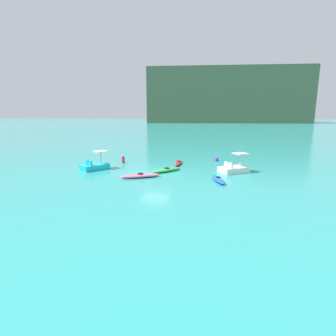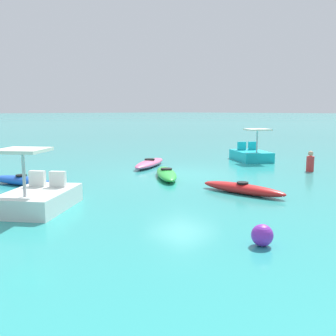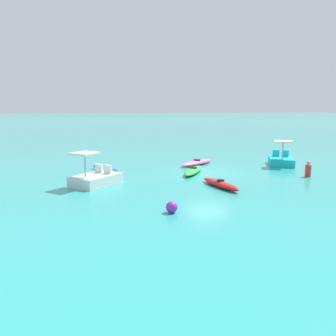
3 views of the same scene
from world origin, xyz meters
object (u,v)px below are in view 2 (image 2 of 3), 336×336
(pedal_boat_white, at_px, (38,197))
(person_near_shore, at_px, (310,162))
(kayak_pink, at_px, (150,163))
(kayak_green, at_px, (166,174))
(buoy_purple, at_px, (262,235))
(kayak_red, at_px, (242,189))
(pedal_boat_cyan, at_px, (251,154))
(kayak_blue, at_px, (21,180))

(pedal_boat_white, relative_size, person_near_shore, 3.21)
(kayak_pink, relative_size, person_near_shore, 3.67)
(kayak_pink, bearing_deg, kayak_green, 59.87)
(buoy_purple, distance_m, person_near_shore, 10.17)
(kayak_green, bearing_deg, kayak_red, 84.65)
(buoy_purple, bearing_deg, kayak_red, -141.24)
(kayak_green, distance_m, pedal_boat_cyan, 6.75)
(kayak_blue, height_order, person_near_shore, person_near_shore)
(kayak_pink, height_order, pedal_boat_white, pedal_boat_white)
(kayak_red, bearing_deg, pedal_boat_white, -26.23)
(pedal_boat_white, bearing_deg, kayak_red, 153.77)
(kayak_green, bearing_deg, kayak_blue, -28.60)
(kayak_blue, relative_size, kayak_pink, 0.84)
(kayak_pink, distance_m, pedal_boat_white, 8.24)
(kayak_blue, bearing_deg, pedal_boat_cyan, 170.10)
(kayak_green, distance_m, pedal_boat_white, 5.90)
(kayak_blue, distance_m, pedal_boat_cyan, 11.54)
(kayak_red, bearing_deg, kayak_pink, -106.48)
(kayak_green, bearing_deg, kayak_pink, -120.13)
(kayak_red, relative_size, person_near_shore, 3.36)
(kayak_blue, xyz_separation_m, pedal_boat_white, (1.16, 3.59, 0.17))
(person_near_shore, bearing_deg, kayak_blue, -29.64)
(kayak_blue, xyz_separation_m, kayak_green, (-4.64, 2.53, 0.00))
(kayak_pink, height_order, kayak_green, same)
(kayak_pink, height_order, person_near_shore, person_near_shore)
(buoy_purple, bearing_deg, pedal_boat_cyan, -146.01)
(kayak_blue, relative_size, pedal_boat_cyan, 0.96)
(kayak_blue, relative_size, pedal_boat_white, 0.96)
(kayak_red, height_order, pedal_boat_cyan, pedal_boat_cyan)
(kayak_pink, xyz_separation_m, pedal_boat_white, (7.35, 3.73, 0.17))
(kayak_pink, distance_m, buoy_purple, 10.95)
(kayak_green, relative_size, pedal_boat_cyan, 1.03)
(pedal_boat_white, bearing_deg, buoy_purple, 106.97)
(pedal_boat_white, height_order, person_near_shore, pedal_boat_white)
(kayak_pink, height_order, pedal_boat_cyan, pedal_boat_cyan)
(kayak_pink, bearing_deg, person_near_shore, 123.70)
(kayak_blue, relative_size, kayak_green, 0.93)
(pedal_boat_cyan, distance_m, buoy_purple, 13.03)
(buoy_purple, bearing_deg, kayak_blue, -86.49)
(kayak_blue, distance_m, kayak_green, 5.29)
(kayak_green, height_order, person_near_shore, person_near_shore)
(kayak_red, xyz_separation_m, buoy_purple, (3.72, 2.99, 0.05))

